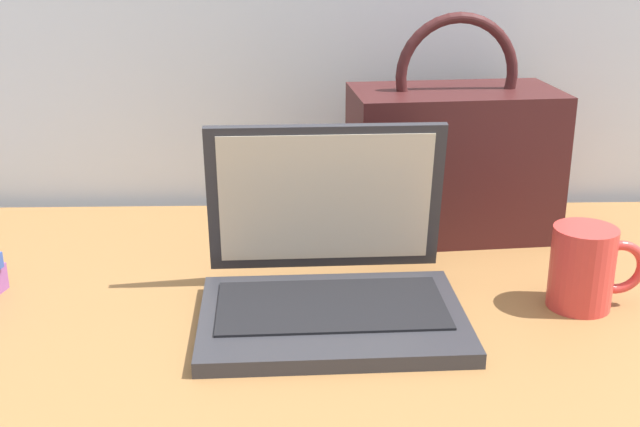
% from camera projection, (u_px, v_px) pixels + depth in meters
% --- Properties ---
extents(desk, '(1.60, 0.76, 0.03)m').
position_uv_depth(desk, '(310.00, 315.00, 1.01)').
color(desk, olive).
rests_on(desk, ground).
extents(laptop, '(0.32, 0.27, 0.22)m').
position_uv_depth(laptop, '(330.00, 275.00, 0.98)').
color(laptop, '#2D2D33').
rests_on(laptop, desk).
extents(coffee_mug, '(0.12, 0.08, 0.10)m').
position_uv_depth(coffee_mug, '(585.00, 268.00, 0.99)').
color(coffee_mug, red).
rests_on(coffee_mug, desk).
extents(handbag, '(0.31, 0.19, 0.33)m').
position_uv_depth(handbag, '(452.00, 159.00, 1.21)').
color(handbag, '#3F1919').
rests_on(handbag, desk).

